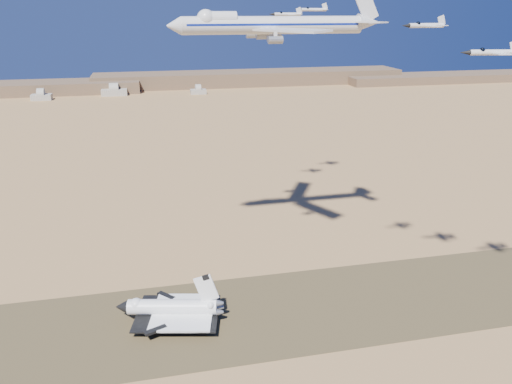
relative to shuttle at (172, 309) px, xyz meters
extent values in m
plane|color=#A57349|center=(20.63, -2.16, -4.74)|extent=(1200.00, 1200.00, 0.00)
cube|color=brown|center=(20.63, -2.16, -4.71)|extent=(600.00, 50.00, 0.06)
cube|color=brown|center=(140.63, 537.84, 4.26)|extent=(420.00, 60.00, 18.00)
cube|color=brown|center=(420.63, 507.84, 0.76)|extent=(300.00, 60.00, 11.00)
cube|color=#AFA99B|center=(-119.37, 467.84, -1.49)|extent=(22.00, 14.00, 6.50)
cube|color=#AFA99B|center=(-39.37, 482.84, -0.99)|extent=(30.00, 15.00, 7.50)
cube|color=#AFA99B|center=(60.63, 472.84, -1.99)|extent=(19.00, 12.50, 5.50)
cylinder|color=white|center=(0.08, -0.02, 0.67)|extent=(29.28, 11.14, 5.05)
cone|color=black|center=(-15.96, 3.51, 0.67)|extent=(5.00, 5.56, 4.80)
sphere|color=white|center=(-11.37, 2.51, 1.39)|extent=(4.69, 4.69, 4.69)
cube|color=white|center=(3.60, -0.79, -1.41)|extent=(24.04, 25.41, 0.81)
cube|color=black|center=(1.84, -0.41, -1.81)|extent=(31.09, 26.96, 0.45)
cube|color=white|center=(11.53, -2.54, 7.71)|extent=(8.30, 2.42, 10.39)
cylinder|color=gray|center=(-11.37, 2.51, -3.30)|extent=(0.32, 0.32, 2.89)
cylinder|color=black|center=(-11.37, 2.51, -4.25)|extent=(1.06, 0.61, 0.99)
cylinder|color=gray|center=(4.39, -5.59, -3.30)|extent=(0.32, 0.32, 2.89)
cylinder|color=black|center=(4.39, -5.59, -4.25)|extent=(1.06, 0.61, 0.99)
cylinder|color=gray|center=(6.33, 3.22, -3.30)|extent=(0.32, 0.32, 2.89)
cylinder|color=black|center=(6.33, 3.22, -4.25)|extent=(1.06, 0.61, 0.99)
cylinder|color=silver|center=(42.38, 33.51, 88.05)|extent=(64.40, 6.44, 6.06)
cone|color=silver|center=(7.83, 33.31, 88.05)|extent=(4.77, 6.09, 6.06)
sphere|color=silver|center=(18.72, 33.37, 90.23)|extent=(6.25, 6.25, 6.25)
cube|color=silver|center=(44.36, 18.38, 86.92)|extent=(20.98, 29.04, 0.66)
cube|color=silver|center=(44.18, 48.67, 86.92)|extent=(20.73, 29.11, 0.66)
cube|color=silver|center=(76.49, 27.56, 89.00)|extent=(9.75, 11.62, 0.47)
cube|color=silver|center=(76.42, 39.87, 89.00)|extent=(9.68, 11.62, 0.47)
cube|color=silver|center=(76.45, 33.71, 95.15)|extent=(10.79, 0.73, 13.53)
cylinder|color=gray|center=(40.54, 24.98, 84.08)|extent=(4.75, 2.49, 2.46)
cylinder|color=gray|center=(38.70, 16.45, 84.08)|extent=(4.75, 2.49, 2.46)
cylinder|color=gray|center=(40.44, 42.02, 84.08)|extent=(4.75, 2.49, 2.46)
cylinder|color=gray|center=(38.49, 50.53, 84.08)|extent=(4.75, 2.49, 2.46)
imported|color=#F04F0E|center=(9.17, -6.91, -3.83)|extent=(0.42, 0.63, 1.71)
imported|color=#F04F0E|center=(10.27, -5.77, -3.90)|extent=(0.52, 0.80, 1.56)
imported|color=#F04F0E|center=(8.40, -9.22, -3.82)|extent=(0.94, 1.14, 1.73)
cylinder|color=silver|center=(75.14, -11.23, 89.03)|extent=(11.08, 2.21, 1.29)
cone|color=black|center=(68.56, -11.79, 89.03)|extent=(2.48, 1.39, 1.19)
sphere|color=black|center=(72.40, -11.47, 89.49)|extent=(1.29, 1.29, 1.29)
cube|color=silver|center=(76.06, -11.16, 88.85)|extent=(3.82, 7.59, 0.23)
cube|color=silver|center=(79.71, -10.85, 89.03)|extent=(2.40, 4.74, 0.18)
cube|color=silver|center=(79.90, -10.83, 90.32)|extent=(2.79, 0.46, 3.11)
cylinder|color=silver|center=(89.83, -21.94, 82.31)|extent=(13.17, 3.59, 1.53)
cone|color=black|center=(82.07, -20.69, 82.31)|extent=(3.03, 1.85, 1.42)
sphere|color=black|center=(86.60, -21.42, 82.86)|extent=(1.53, 1.53, 1.53)
cube|color=silver|center=(90.91, -22.11, 82.09)|extent=(5.16, 9.23, 0.27)
cylinder|color=silver|center=(60.55, 79.54, 91.19)|extent=(11.84, 2.02, 1.38)
cone|color=black|center=(53.48, 79.93, 91.19)|extent=(2.62, 1.41, 1.28)
sphere|color=black|center=(57.60, 79.70, 91.69)|extent=(1.38, 1.38, 1.38)
cube|color=silver|center=(61.53, 79.49, 91.00)|extent=(3.86, 8.03, 0.25)
cube|color=silver|center=(65.45, 79.27, 91.19)|extent=(2.43, 5.02, 0.20)
cube|color=silver|center=(65.65, 79.26, 92.57)|extent=(2.98, 0.41, 3.32)
cylinder|color=silver|center=(76.72, 91.79, 93.07)|extent=(12.21, 1.64, 1.42)
cone|color=black|center=(69.40, 91.92, 93.07)|extent=(2.66, 1.37, 1.32)
sphere|color=black|center=(73.67, 91.84, 93.57)|extent=(1.42, 1.42, 1.42)
cube|color=silver|center=(77.73, 91.77, 92.86)|extent=(3.70, 8.19, 0.25)
cube|color=silver|center=(81.80, 91.70, 93.07)|extent=(2.33, 5.12, 0.20)
cube|color=silver|center=(82.00, 91.69, 94.49)|extent=(3.08, 0.31, 3.44)
camera|label=1|loc=(-3.25, -144.48, 93.38)|focal=35.00mm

